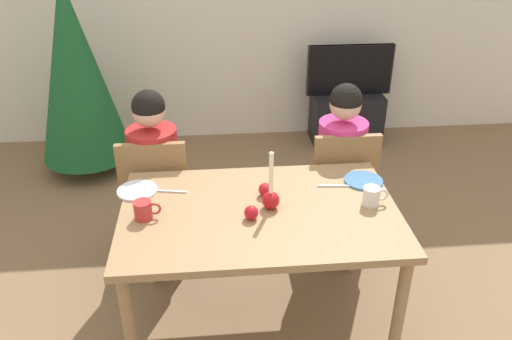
{
  "coord_description": "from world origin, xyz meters",
  "views": [
    {
      "loc": [
        -0.22,
        -2.19,
        2.18
      ],
      "look_at": [
        0.0,
        0.2,
        0.87
      ],
      "focal_mm": 36.5,
      "sensor_mm": 36.0,
      "label": 1
    }
  ],
  "objects_px": {
    "person_left_child": "(156,183)",
    "candle_centerpiece": "(271,197)",
    "christmas_tree": "(75,71)",
    "apple_by_left_plate": "(265,190)",
    "apple_near_candle": "(251,213)",
    "chair_right": "(340,185)",
    "tv_stand": "(346,118)",
    "dining_table": "(260,224)",
    "plate_right": "(363,181)",
    "tv": "(350,70)",
    "mug_left": "(144,210)",
    "plate_left": "(137,190)",
    "person_right_child": "(339,174)",
    "chair_left": "(157,193)",
    "mug_right": "(372,196)"
  },
  "relations": [
    {
      "from": "plate_right",
      "to": "mug_right",
      "type": "xyz_separation_m",
      "value": [
        -0.02,
        -0.23,
        0.04
      ]
    },
    {
      "from": "christmas_tree",
      "to": "candle_centerpiece",
      "type": "bearing_deg",
      "value": -55.1
    },
    {
      "from": "chair_right",
      "to": "christmas_tree",
      "type": "distance_m",
      "value": 2.33
    },
    {
      "from": "dining_table",
      "to": "mug_right",
      "type": "xyz_separation_m",
      "value": [
        0.57,
        -0.0,
        0.13
      ]
    },
    {
      "from": "tv_stand",
      "to": "chair_left",
      "type": "bearing_deg",
      "value": -133.94
    },
    {
      "from": "chair_left",
      "to": "plate_left",
      "type": "relative_size",
      "value": 4.21
    },
    {
      "from": "tv",
      "to": "mug_left",
      "type": "distance_m",
      "value": 2.83
    },
    {
      "from": "christmas_tree",
      "to": "plate_right",
      "type": "relative_size",
      "value": 8.06
    },
    {
      "from": "person_left_child",
      "to": "candle_centerpiece",
      "type": "distance_m",
      "value": 0.93
    },
    {
      "from": "person_right_child",
      "to": "candle_centerpiece",
      "type": "distance_m",
      "value": 0.85
    },
    {
      "from": "christmas_tree",
      "to": "apple_by_left_plate",
      "type": "xyz_separation_m",
      "value": [
        1.33,
        -1.81,
        -0.1
      ]
    },
    {
      "from": "tv_stand",
      "to": "person_left_child",
      "type": "bearing_deg",
      "value": -134.5
    },
    {
      "from": "person_right_child",
      "to": "christmas_tree",
      "type": "xyz_separation_m",
      "value": [
        -1.87,
        1.31,
        0.32
      ]
    },
    {
      "from": "person_left_child",
      "to": "apple_near_candle",
      "type": "xyz_separation_m",
      "value": [
        0.53,
        -0.71,
        0.22
      ]
    },
    {
      "from": "person_left_child",
      "to": "mug_left",
      "type": "distance_m",
      "value": 0.7
    },
    {
      "from": "candle_centerpiece",
      "to": "plate_right",
      "type": "distance_m",
      "value": 0.59
    },
    {
      "from": "plate_left",
      "to": "person_left_child",
      "type": "bearing_deg",
      "value": 82.37
    },
    {
      "from": "candle_centerpiece",
      "to": "plate_left",
      "type": "relative_size",
      "value": 1.47
    },
    {
      "from": "person_right_child",
      "to": "plate_left",
      "type": "xyz_separation_m",
      "value": [
        -1.21,
        -0.4,
        0.19
      ]
    },
    {
      "from": "chair_left",
      "to": "apple_near_candle",
      "type": "height_order",
      "value": "chair_left"
    },
    {
      "from": "tv_stand",
      "to": "tv",
      "type": "height_order",
      "value": "tv"
    },
    {
      "from": "mug_right",
      "to": "apple_near_candle",
      "type": "distance_m",
      "value": 0.63
    },
    {
      "from": "christmas_tree",
      "to": "apple_near_candle",
      "type": "relative_size",
      "value": 24.2
    },
    {
      "from": "christmas_tree",
      "to": "apple_near_candle",
      "type": "height_order",
      "value": "christmas_tree"
    },
    {
      "from": "plate_left",
      "to": "apple_near_candle",
      "type": "xyz_separation_m",
      "value": [
        0.58,
        -0.31,
        0.03
      ]
    },
    {
      "from": "dining_table",
      "to": "tv",
      "type": "xyz_separation_m",
      "value": [
        1.05,
        2.3,
        0.04
      ]
    },
    {
      "from": "mug_left",
      "to": "tv",
      "type": "bearing_deg",
      "value": 55.08
    },
    {
      "from": "candle_centerpiece",
      "to": "apple_by_left_plate",
      "type": "relative_size",
      "value": 4.35
    },
    {
      "from": "christmas_tree",
      "to": "candle_centerpiece",
      "type": "height_order",
      "value": "christmas_tree"
    },
    {
      "from": "chair_right",
      "to": "candle_centerpiece",
      "type": "bearing_deg",
      "value": -131.04
    },
    {
      "from": "chair_left",
      "to": "plate_right",
      "type": "bearing_deg",
      "value": -17.67
    },
    {
      "from": "person_right_child",
      "to": "person_left_child",
      "type": "bearing_deg",
      "value": 180.0
    },
    {
      "from": "dining_table",
      "to": "chair_right",
      "type": "distance_m",
      "value": 0.85
    },
    {
      "from": "tv_stand",
      "to": "mug_right",
      "type": "height_order",
      "value": "mug_right"
    },
    {
      "from": "person_left_child",
      "to": "apple_by_left_plate",
      "type": "bearing_deg",
      "value": -39.07
    },
    {
      "from": "person_left_child",
      "to": "mug_left",
      "type": "xyz_separation_m",
      "value": [
        0.01,
        -0.66,
        0.23
      ]
    },
    {
      "from": "christmas_tree",
      "to": "dining_table",
      "type": "bearing_deg",
      "value": -56.45
    },
    {
      "from": "person_right_child",
      "to": "mug_left",
      "type": "height_order",
      "value": "person_right_child"
    },
    {
      "from": "candle_centerpiece",
      "to": "mug_left",
      "type": "xyz_separation_m",
      "value": [
        -0.63,
        -0.04,
        -0.02
      ]
    },
    {
      "from": "dining_table",
      "to": "apple_near_candle",
      "type": "bearing_deg",
      "value": -123.09
    },
    {
      "from": "dining_table",
      "to": "apple_near_candle",
      "type": "relative_size",
      "value": 19.8
    },
    {
      "from": "person_left_child",
      "to": "christmas_tree",
      "type": "relative_size",
      "value": 0.69
    },
    {
      "from": "candle_centerpiece",
      "to": "tv_stand",
      "type": "bearing_deg",
      "value": 66.48
    },
    {
      "from": "tv",
      "to": "candle_centerpiece",
      "type": "relative_size",
      "value": 2.52
    },
    {
      "from": "christmas_tree",
      "to": "chair_left",
      "type": "bearing_deg",
      "value": -61.99
    },
    {
      "from": "chair_right",
      "to": "apple_near_candle",
      "type": "bearing_deg",
      "value": -132.39
    },
    {
      "from": "apple_by_left_plate",
      "to": "tv",
      "type": "bearing_deg",
      "value": 65.0
    },
    {
      "from": "candle_centerpiece",
      "to": "dining_table",
      "type": "bearing_deg",
      "value": -166.15
    },
    {
      "from": "apple_by_left_plate",
      "to": "plate_left",
      "type": "bearing_deg",
      "value": 171.26
    },
    {
      "from": "person_left_child",
      "to": "mug_left",
      "type": "bearing_deg",
      "value": -89.2
    }
  ]
}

